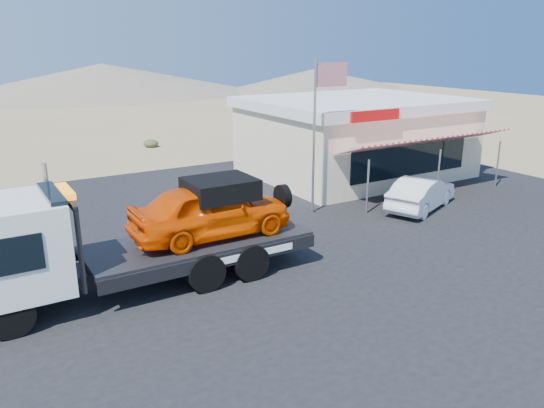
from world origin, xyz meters
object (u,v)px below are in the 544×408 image
object	(u,v)px
jerky_store	(355,136)
white_sedan	(421,193)
flagpole	(319,119)
tow_truck	(139,231)

from	to	relation	value
jerky_store	white_sedan	bearing A→B (deg)	-105.14
jerky_store	flagpole	distance (m)	7.36
tow_truck	white_sedan	distance (m)	12.16
jerky_store	flagpole	world-z (taller)	flagpole
white_sedan	jerky_store	bearing A→B (deg)	-37.38
white_sedan	flagpole	bearing A→B (deg)	41.33
tow_truck	jerky_store	size ratio (longest dim) A/B	0.89
white_sedan	tow_truck	bearing A→B (deg)	73.31
flagpole	white_sedan	bearing A→B (deg)	-26.43
tow_truck	jerky_store	distance (m)	15.73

